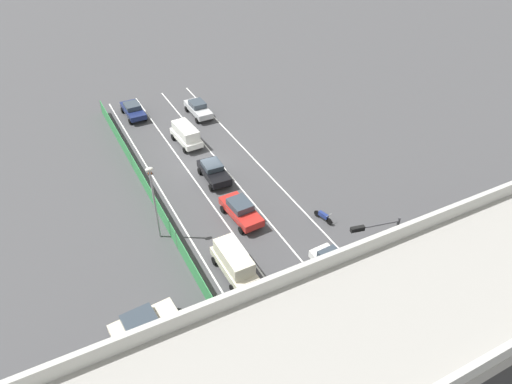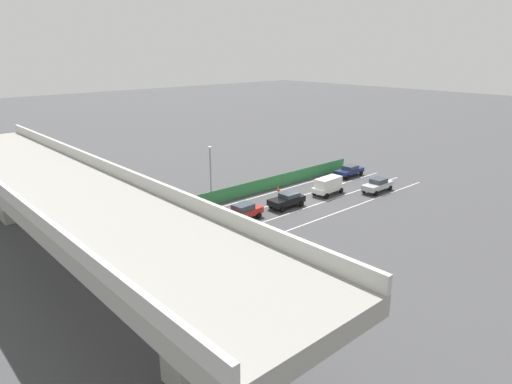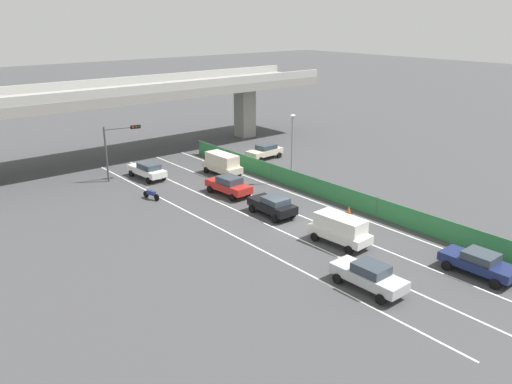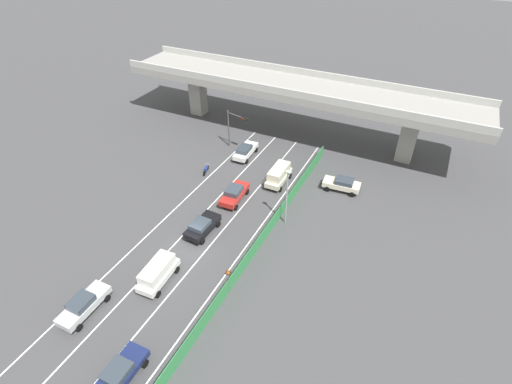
% 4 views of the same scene
% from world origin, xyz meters
% --- Properties ---
extents(ground_plane, '(300.00, 300.00, 0.00)m').
position_xyz_m(ground_plane, '(0.00, 0.00, 0.00)').
color(ground_plane, '#424244').
extents(lane_line_left_edge, '(0.14, 42.21, 0.01)m').
position_xyz_m(lane_line_left_edge, '(-4.92, 3.11, 0.00)').
color(lane_line_left_edge, silver).
rests_on(lane_line_left_edge, ground).
extents(lane_line_mid_left, '(0.14, 42.21, 0.01)m').
position_xyz_m(lane_line_mid_left, '(-1.64, 3.11, 0.00)').
color(lane_line_mid_left, silver).
rests_on(lane_line_mid_left, ground).
extents(lane_line_mid_right, '(0.14, 42.21, 0.01)m').
position_xyz_m(lane_line_mid_right, '(1.64, 3.11, 0.00)').
color(lane_line_mid_right, silver).
rests_on(lane_line_mid_right, ground).
extents(lane_line_right_edge, '(0.14, 42.21, 0.01)m').
position_xyz_m(lane_line_right_edge, '(4.92, 3.11, 0.00)').
color(lane_line_right_edge, silver).
rests_on(lane_line_right_edge, ground).
extents(elevated_overpass, '(50.13, 8.28, 8.45)m').
position_xyz_m(elevated_overpass, '(0.00, 26.21, 6.68)').
color(elevated_overpass, gray).
rests_on(elevated_overpass, ground).
extents(green_fence, '(0.10, 38.31, 1.60)m').
position_xyz_m(green_fence, '(6.17, 3.11, 0.80)').
color(green_fence, '#338447').
rests_on(green_fence, ground).
extents(car_sedan_white, '(2.15, 4.78, 1.61)m').
position_xyz_m(car_sedan_white, '(-3.04, 17.47, 0.90)').
color(car_sedan_white, white).
rests_on(car_sedan_white, ground).
extents(car_sedan_red, '(2.26, 4.70, 1.70)m').
position_xyz_m(car_sedan_red, '(0.25, 8.50, 0.93)').
color(car_sedan_red, red).
rests_on(car_sedan_red, ground).
extents(car_van_white, '(2.23, 4.55, 2.09)m').
position_xyz_m(car_van_white, '(-0.05, -4.95, 1.19)').
color(car_van_white, silver).
rests_on(car_van_white, ground).
extents(car_sedan_silver, '(2.00, 4.67, 1.66)m').
position_xyz_m(car_sedan_silver, '(-3.51, -10.31, 0.91)').
color(car_sedan_silver, '#B7BABC').
rests_on(car_sedan_silver, ground).
extents(car_van_cream, '(2.08, 4.55, 2.18)m').
position_xyz_m(car_van_cream, '(3.39, 13.84, 1.24)').
color(car_van_cream, beige).
rests_on(car_van_cream, ground).
extents(car_sedan_navy, '(2.09, 4.60, 1.54)m').
position_xyz_m(car_sedan_navy, '(3.14, -13.49, 0.86)').
color(car_sedan_navy, navy).
rests_on(car_sedan_navy, ground).
extents(car_sedan_black, '(2.18, 4.35, 1.61)m').
position_xyz_m(car_sedan_black, '(-0.04, 2.20, 0.90)').
color(car_sedan_black, black).
rests_on(car_sedan_black, ground).
extents(motorcycle, '(0.71, 1.92, 0.93)m').
position_xyz_m(motorcycle, '(-5.71, 11.86, 0.46)').
color(motorcycle, black).
rests_on(motorcycle, ground).
extents(parked_sedan_cream, '(4.42, 2.28, 1.59)m').
position_xyz_m(parked_sedan_cream, '(10.69, 15.82, 0.89)').
color(parked_sedan_cream, beige).
rests_on(parked_sedan_cream, ground).
extents(traffic_light, '(3.53, 1.04, 5.38)m').
position_xyz_m(traffic_light, '(-5.22, 18.78, 3.83)').
color(traffic_light, '#47474C').
rests_on(traffic_light, ground).
extents(street_lamp, '(0.60, 0.36, 6.62)m').
position_xyz_m(street_lamp, '(6.96, 7.50, 4.06)').
color(street_lamp, gray).
rests_on(street_lamp, ground).
extents(traffic_cone, '(0.47, 0.47, 0.69)m').
position_xyz_m(traffic_cone, '(5.03, -1.41, 0.32)').
color(traffic_cone, orange).
rests_on(traffic_cone, ground).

